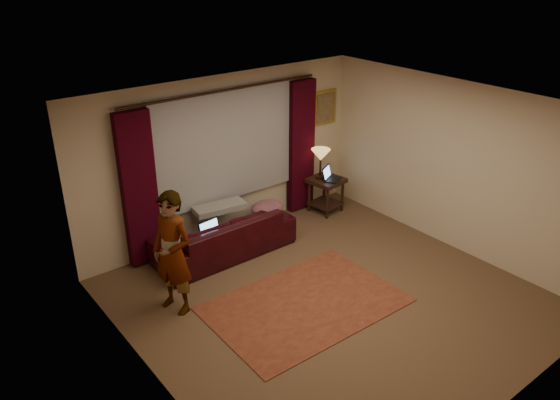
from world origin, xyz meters
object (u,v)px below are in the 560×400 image
object	(u,v)px
sofa	(224,228)
person	(173,253)
laptop_sofa	(215,231)
end_table	(326,195)
laptop_table	(333,174)
tiffany_lamp	(320,164)

from	to	relation	value
sofa	person	bearing A→B (deg)	32.30
laptop_sofa	end_table	size ratio (longest dim) A/B	0.62
end_table	laptop_table	xyz separation A→B (m)	(0.05, -0.11, 0.43)
sofa	tiffany_lamp	bearing A→B (deg)	-174.10
tiffany_lamp	laptop_sofa	bearing A→B (deg)	-169.77
sofa	end_table	world-z (taller)	sofa
sofa	laptop_sofa	world-z (taller)	sofa
person	tiffany_lamp	bearing A→B (deg)	87.82
person	sofa	bearing A→B (deg)	103.52
laptop_sofa	person	bearing A→B (deg)	-155.38
tiffany_lamp	person	xyz separation A→B (m)	(-3.41, -1.03, -0.07)
end_table	laptop_table	bearing A→B (deg)	-67.65
end_table	person	world-z (taller)	person
laptop_sofa	laptop_table	xyz separation A→B (m)	(2.57, 0.25, 0.17)
sofa	tiffany_lamp	size ratio (longest dim) A/B	4.07
laptop_table	end_table	bearing A→B (deg)	84.95
person	laptop_sofa	bearing A→B (deg)	102.26
tiffany_lamp	sofa	bearing A→B (deg)	-173.94
tiffany_lamp	laptop_table	bearing A→B (deg)	-57.93
laptop_sofa	tiffany_lamp	size ratio (longest dim) A/B	0.72
laptop_sofa	tiffany_lamp	distance (m)	2.50
sofa	laptop_table	size ratio (longest dim) A/B	6.25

